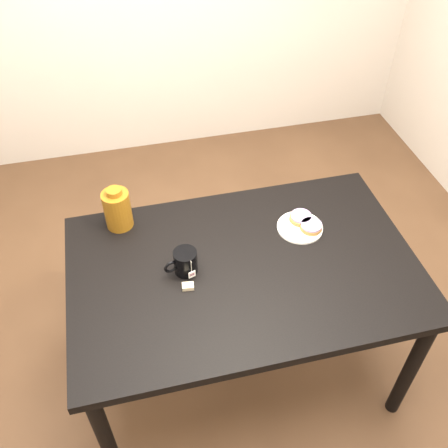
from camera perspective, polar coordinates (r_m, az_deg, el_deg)
The scene contains 8 objects.
ground_plane at distance 2.62m, azimuth 1.83°, elevation -15.58°, with size 4.00×4.00×0.00m, color brown.
table at distance 2.08m, azimuth 2.24°, elevation -6.28°, with size 1.40×0.90×0.75m.
plate at distance 2.18m, azimuth 8.67°, elevation -0.34°, with size 0.20×0.20×0.01m.
bagel_back at distance 2.20m, azimuth 8.78°, elevation 0.74°, with size 0.14×0.14×0.03m.
bagel_front at distance 2.16m, azimuth 9.94°, elevation -0.27°, with size 0.11×0.11×0.03m.
mug at distance 1.96m, azimuth -4.48°, elevation -4.33°, with size 0.15×0.12×0.10m.
teabag_pouch at distance 1.94m, azimuth -4.14°, elevation -7.11°, with size 0.04×0.03×0.02m, color #C6B793.
bagel_package at distance 2.16m, azimuth -12.09°, elevation 1.69°, with size 0.15×0.15×0.20m.
Camera 1 is at (-0.38, -1.26, 2.27)m, focal length 40.00 mm.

